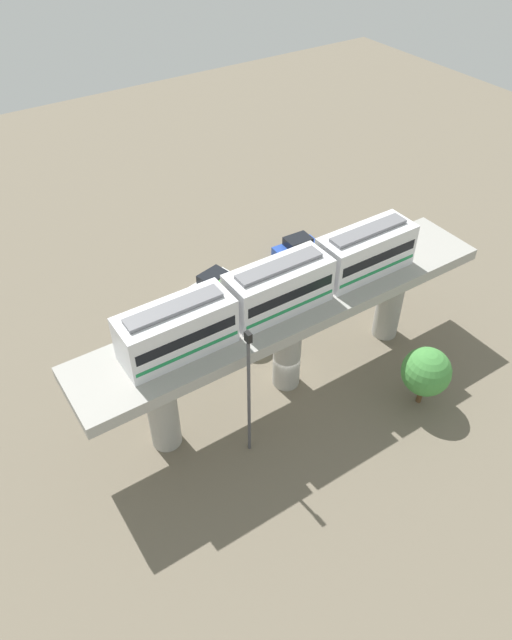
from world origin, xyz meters
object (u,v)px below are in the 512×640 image
object	(u,v)px
tree_near_viaduct	(426,372)
parked_car_white	(212,284)
parked_car_silver	(162,324)
train	(279,287)
tree_mid_lot	(233,293)
signal_post	(249,390)
parked_car_blue	(297,248)

from	to	relation	value
tree_near_viaduct	parked_car_white	bearing A→B (deg)	-162.74
parked_car_silver	tree_near_viaduct	size ratio (longest dim) A/B	0.96
train	tree_near_viaduct	distance (m)	11.54
train	parked_car_silver	xyz separation A→B (m)	(-9.57, -4.01, -8.12)
parked_car_silver	tree_mid_lot	distance (m)	6.35
signal_post	parked_car_silver	bearing A→B (deg)	178.33
parked_car_blue	tree_near_viaduct	size ratio (longest dim) A/B	0.94
signal_post	train	bearing A→B (deg)	127.79
parked_car_white	signal_post	world-z (taller)	signal_post
tree_mid_lot	parked_car_silver	bearing A→B (deg)	-123.50
parked_car_silver	parked_car_white	size ratio (longest dim) A/B	0.97
tree_near_viaduct	tree_mid_lot	bearing A→B (deg)	-152.40
parked_car_silver	signal_post	size ratio (longest dim) A/B	0.44
train	tree_near_viaduct	xyz separation A→B (m)	(6.52, 7.43, -5.96)
tree_mid_lot	signal_post	bearing A→B (deg)	-26.83
parked_car_silver	tree_mid_lot	world-z (taller)	tree_mid_lot
parked_car_silver	tree_mid_lot	size ratio (longest dim) A/B	0.83
parked_car_blue	signal_post	world-z (taller)	signal_post
parked_car_blue	parked_car_white	world-z (taller)	same
parked_car_blue	tree_near_viaduct	distance (m)	19.19
train	tree_near_viaduct	bearing A→B (deg)	48.75
parked_car_blue	train	bearing A→B (deg)	-38.79
parked_car_silver	train	bearing A→B (deg)	29.33
parked_car_blue	signal_post	size ratio (longest dim) A/B	0.43
parked_car_blue	signal_post	bearing A→B (deg)	-41.50
tree_near_viaduct	signal_post	size ratio (longest dim) A/B	0.46
parked_car_blue	parked_car_white	bearing A→B (deg)	-84.38
train	parked_car_silver	distance (m)	13.18
train	tree_mid_lot	world-z (taller)	train
train	signal_post	world-z (taller)	train
parked_car_silver	parked_car_white	world-z (taller)	same
parked_car_blue	parked_car_white	size ratio (longest dim) A/B	0.95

